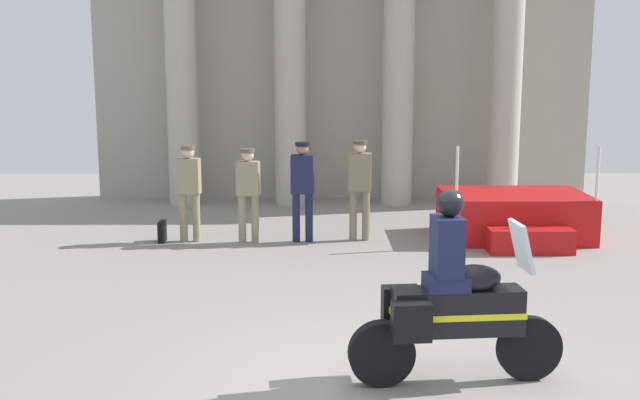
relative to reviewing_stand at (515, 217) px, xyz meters
The scene contains 9 objects.
ground_plane 6.72m from the reviewing_stand, 114.14° to the right, with size 28.00×28.00×0.00m, color gray.
colonnade_backdrop 5.89m from the reviewing_stand, 126.33° to the left, with size 10.90×1.50×7.34m.
reviewing_stand is the anchor object (origin of this frame).
officer_in_row_0 5.64m from the reviewing_stand, behind, with size 0.40×0.26×1.65m.
officer_in_row_1 4.64m from the reviewing_stand, behind, with size 0.40×0.26×1.61m.
officer_in_row_2 3.74m from the reviewing_stand, behind, with size 0.40×0.26×1.71m.
officer_in_row_3 2.78m from the reviewing_stand, behind, with size 0.40×0.26×1.73m.
motorcycle_with_rider 6.56m from the reviewing_stand, 109.57° to the right, with size 2.09×0.73×1.90m.
briefcase_on_ground 6.09m from the reviewing_stand, behind, with size 0.10×0.32×0.36m, color black.
Camera 1 is at (-0.74, -7.18, 3.09)m, focal length 44.01 mm.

